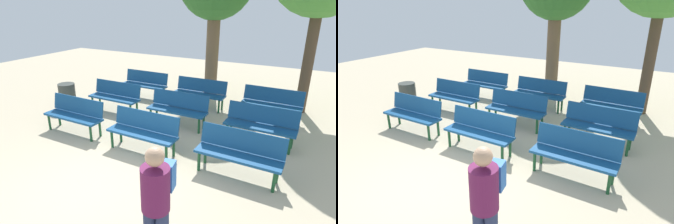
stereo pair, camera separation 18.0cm
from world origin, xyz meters
TOP-DOWN VIEW (x-y plane):
  - ground_plane at (0.00, 0.00)m, footprint 24.00×24.00m
  - bench_r0_c0 at (-2.06, 1.55)m, footprint 1.60×0.50m
  - bench_r0_c1 at (-0.03, 1.54)m, footprint 1.61×0.51m
  - bench_r0_c2 at (2.06, 1.57)m, footprint 1.61×0.52m
  - bench_r1_c0 at (-2.09, 3.20)m, footprint 1.60×0.49m
  - bench_r1_c1 at (0.01, 3.15)m, footprint 1.60×0.48m
  - bench_r1_c2 at (2.14, 3.10)m, footprint 1.61×0.52m
  - bench_r2_c0 at (-2.05, 4.77)m, footprint 1.60×0.48m
  - bench_r2_c1 at (-0.01, 4.72)m, footprint 1.60×0.48m
  - bench_r2_c2 at (2.11, 4.71)m, footprint 1.61×0.51m
  - visitor_with_backpack at (1.69, -0.85)m, footprint 0.39×0.56m
  - trash_bin at (-3.55, 2.71)m, footprint 0.50×0.50m

SIDE VIEW (x-z plane):
  - ground_plane at x=0.00m, z-range 0.00..0.00m
  - trash_bin at x=-3.55m, z-range 0.00..0.77m
  - bench_r0_c0 at x=-2.06m, z-range 0.07..0.94m
  - bench_r0_c1 at x=-0.03m, z-range 0.07..0.94m
  - bench_r0_c2 at x=2.06m, z-range 0.07..0.94m
  - bench_r1_c0 at x=-2.09m, z-range 0.07..0.94m
  - bench_r1_c1 at x=0.01m, z-range 0.07..0.94m
  - bench_r1_c2 at x=2.14m, z-range 0.07..0.94m
  - bench_r2_c0 at x=-2.05m, z-range 0.07..0.94m
  - bench_r2_c1 at x=-0.01m, z-range 0.07..0.94m
  - bench_r2_c2 at x=2.11m, z-range 0.07..0.94m
  - visitor_with_backpack at x=1.69m, z-range 0.11..1.76m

